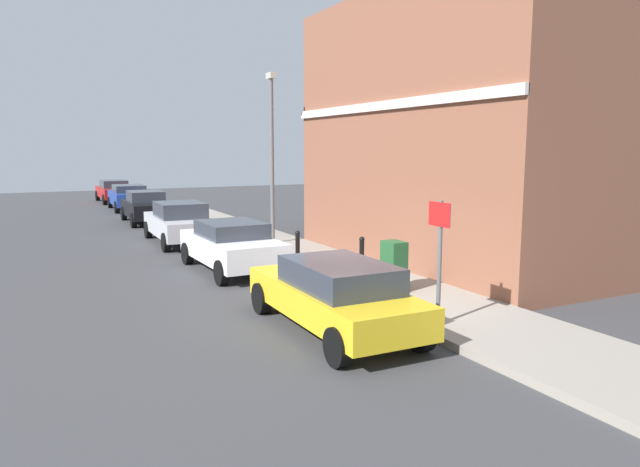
# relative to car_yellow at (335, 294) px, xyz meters

# --- Properties ---
(ground) EXTENTS (80.00, 80.00, 0.00)m
(ground) POSITION_rel_car_yellow_xyz_m (0.71, 1.31, -0.72)
(ground) COLOR #38383A
(sidewalk) EXTENTS (2.66, 30.00, 0.15)m
(sidewalk) POSITION_rel_car_yellow_xyz_m (2.58, 7.31, -0.64)
(sidewalk) COLOR gray
(sidewalk) RESTS_ON ground
(corner_building) EXTENTS (7.66, 10.19, 7.75)m
(corner_building) POSITION_rel_car_yellow_xyz_m (7.69, 4.40, 3.16)
(corner_building) COLOR brown
(corner_building) RESTS_ON ground
(car_yellow) EXTENTS (1.83, 4.45, 1.35)m
(car_yellow) POSITION_rel_car_yellow_xyz_m (0.00, 0.00, 0.00)
(car_yellow) COLOR gold
(car_yellow) RESTS_ON ground
(car_white) EXTENTS (1.97, 4.20, 1.38)m
(car_white) POSITION_rel_car_yellow_xyz_m (0.05, 6.05, 0.01)
(car_white) COLOR silver
(car_white) RESTS_ON ground
(car_silver) EXTENTS (1.96, 4.50, 1.48)m
(car_silver) POSITION_rel_car_yellow_xyz_m (-0.07, 11.53, 0.04)
(car_silver) COLOR #B7B7BC
(car_silver) RESTS_ON ground
(car_black) EXTENTS (1.84, 4.17, 1.47)m
(car_black) POSITION_rel_car_yellow_xyz_m (-0.06, 17.98, 0.04)
(car_black) COLOR black
(car_black) RESTS_ON ground
(car_blue) EXTENTS (1.98, 4.33, 1.39)m
(car_blue) POSITION_rel_car_yellow_xyz_m (0.20, 24.30, 0.03)
(car_blue) COLOR navy
(car_blue) RESTS_ON ground
(car_red) EXTENTS (1.83, 4.42, 1.41)m
(car_red) POSITION_rel_car_yellow_xyz_m (0.10, 29.58, 0.02)
(car_red) COLOR maroon
(car_red) RESTS_ON ground
(utility_cabinet) EXTENTS (0.46, 0.61, 1.15)m
(utility_cabinet) POSITION_rel_car_yellow_xyz_m (2.38, 1.57, -0.04)
(utility_cabinet) COLOR #1E4C28
(utility_cabinet) RESTS_ON sidewalk
(bollard_near_cabinet) EXTENTS (0.14, 0.14, 1.04)m
(bollard_near_cabinet) POSITION_rel_car_yellow_xyz_m (2.48, 3.15, -0.01)
(bollard_near_cabinet) COLOR black
(bollard_near_cabinet) RESTS_ON sidewalk
(bollard_far_kerb) EXTENTS (0.14, 0.14, 1.04)m
(bollard_far_kerb) POSITION_rel_car_yellow_xyz_m (1.51, 4.87, -0.01)
(bollard_far_kerb) COLOR black
(bollard_far_kerb) RESTS_ON sidewalk
(street_sign) EXTENTS (0.08, 0.60, 2.30)m
(street_sign) POSITION_rel_car_yellow_xyz_m (1.65, -0.92, 0.94)
(street_sign) COLOR #59595B
(street_sign) RESTS_ON sidewalk
(lamppost) EXTENTS (0.20, 0.44, 5.72)m
(lamppost) POSITION_rel_car_yellow_xyz_m (2.57, 9.21, 2.59)
(lamppost) COLOR #59595B
(lamppost) RESTS_ON sidewalk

